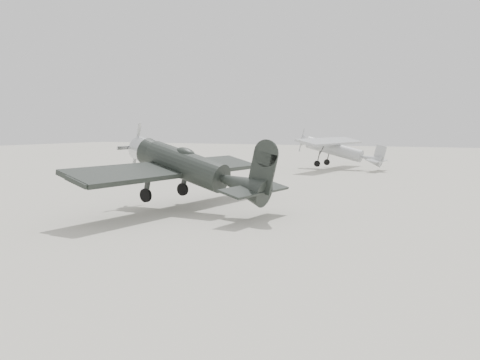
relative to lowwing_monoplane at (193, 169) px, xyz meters
The scene contains 3 objects.
ground 3.94m from the lowwing_monoplane, ahead, with size 160.00×160.00×0.00m, color #ABA898.
lowwing_monoplane is the anchor object (origin of this frame).
highwing_monoplane 23.62m from the lowwing_monoplane, 88.73° to the left, with size 7.84×11.01×3.11m.
Camera 1 is at (7.18, -16.80, 3.60)m, focal length 35.00 mm.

